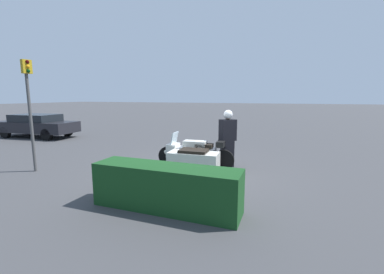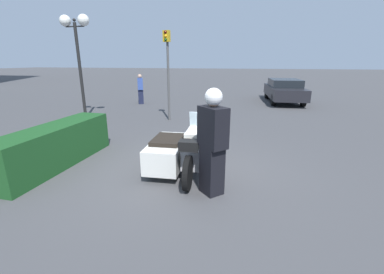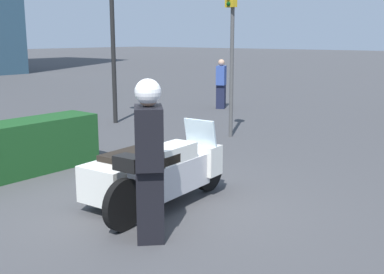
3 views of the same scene
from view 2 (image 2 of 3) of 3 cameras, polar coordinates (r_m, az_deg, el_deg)
ground_plane at (r=5.64m, az=-2.95°, el=-7.64°), size 160.00×160.00×0.00m
police_motorcycle at (r=5.66m, az=-2.51°, el=-2.53°), size 2.57×1.22×1.16m
officer_rider at (r=4.43m, az=4.60°, el=-0.72°), size 0.58×0.59×1.89m
hedge_bush_curbside at (r=6.59m, az=-28.06°, el=-1.75°), size 3.12×0.76×0.92m
twin_lamp_post at (r=11.57m, az=-24.41°, el=20.12°), size 0.43×1.23×4.01m
traffic_light_near at (r=10.22m, az=-5.45°, el=16.03°), size 0.22×0.28×3.40m
parked_car_background at (r=15.99m, az=19.77°, el=9.85°), size 4.75×2.11×1.31m
pedestrian_bystander at (r=14.76m, az=-11.38°, el=10.39°), size 0.53×0.45×1.62m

